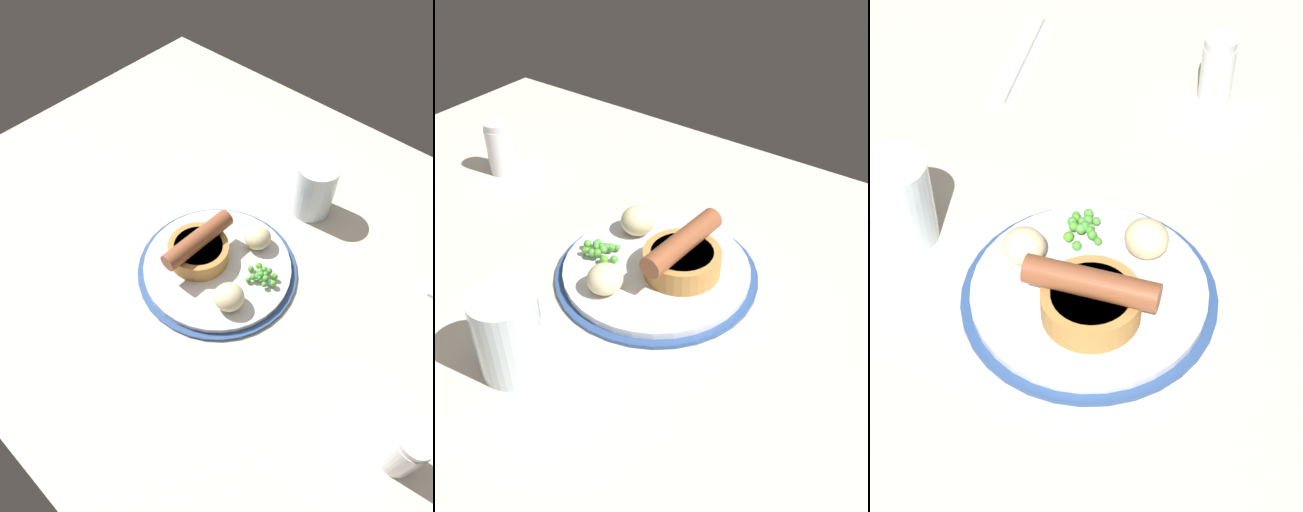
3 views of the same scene
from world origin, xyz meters
The scene contains 9 objects.
dining_table centered at (0.00, 0.00, 1.50)cm, with size 110.00×80.00×3.00cm, color beige.
dinner_plate centered at (3.11, 4.92, 3.57)cm, with size 23.57×23.57×1.40cm.
sausage_pudding centered at (5.97, 5.83, 6.58)cm, with size 8.88×11.97×5.48cm.
pea_pile centered at (-3.24, 2.51, 5.37)cm, with size 5.03×3.80×1.73cm.
potato_chunk_0 centered at (-2.59, 8.92, 6.23)cm, with size 4.11×4.23×3.66cm, color beige.
potato_chunk_1 centered at (1.11, -1.83, 6.07)cm, with size 4.05×3.94×3.35cm, color beige.
fork centered at (-31.11, -12.91, 3.30)cm, with size 18.00×1.60×0.60cm, color silver.
drinking_glass centered at (-0.37, -14.47, 7.57)cm, with size 6.46×6.46×9.14cm, color silver.
salt_shaker centered at (-29.72, 11.18, 6.91)cm, with size 3.84×3.84×7.91cm.
Camera 3 is at (51.79, 17.61, 63.43)cm, focal length 60.00 mm.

